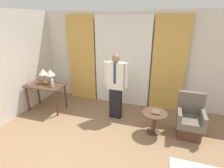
% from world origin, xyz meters
% --- Properties ---
extents(wall_back, '(10.00, 0.06, 2.70)m').
position_xyz_m(wall_back, '(0.00, 3.07, 1.35)').
color(wall_back, silver).
rests_on(wall_back, ground_plane).
extents(curtain_sheer_center, '(1.61, 0.06, 2.58)m').
position_xyz_m(curtain_sheer_center, '(0.00, 2.94, 1.29)').
color(curtain_sheer_center, white).
rests_on(curtain_sheer_center, ground_plane).
extents(curtain_drape_left, '(0.88, 0.06, 2.58)m').
position_xyz_m(curtain_drape_left, '(-1.29, 2.94, 1.29)').
color(curtain_drape_left, gold).
rests_on(curtain_drape_left, ground_plane).
extents(curtain_drape_right, '(0.88, 0.06, 2.58)m').
position_xyz_m(curtain_drape_right, '(1.29, 2.94, 1.29)').
color(curtain_drape_right, gold).
rests_on(curtain_drape_right, ground_plane).
extents(desk, '(1.05, 0.57, 0.75)m').
position_xyz_m(desk, '(-1.90, 1.87, 0.63)').
color(desk, '#4C3323').
rests_on(desk, ground_plane).
extents(table_lamp_left, '(0.25, 0.25, 0.41)m').
position_xyz_m(table_lamp_left, '(-2.02, 2.00, 1.07)').
color(table_lamp_left, '#9E7F47').
rests_on(table_lamp_left, desk).
extents(table_lamp_right, '(0.25, 0.25, 0.41)m').
position_xyz_m(table_lamp_right, '(-1.78, 2.00, 1.07)').
color(table_lamp_right, '#9E7F47').
rests_on(table_lamp_right, desk).
extents(bottle_near_edge, '(0.06, 0.06, 0.27)m').
position_xyz_m(bottle_near_edge, '(-2.32, 1.75, 0.87)').
color(bottle_near_edge, silver).
rests_on(bottle_near_edge, desk).
extents(bottle_by_lamp, '(0.07, 0.07, 0.26)m').
position_xyz_m(bottle_by_lamp, '(-1.62, 1.83, 0.86)').
color(bottle_by_lamp, silver).
rests_on(bottle_by_lamp, desk).
extents(person, '(0.61, 0.20, 1.69)m').
position_xyz_m(person, '(0.07, 2.07, 0.92)').
color(person, black).
rests_on(person, ground_plane).
extents(armchair, '(0.56, 0.62, 0.94)m').
position_xyz_m(armchair, '(1.85, 1.85, 0.34)').
color(armchair, '#4C3323').
rests_on(armchair, ground_plane).
extents(side_table, '(0.56, 0.56, 0.52)m').
position_xyz_m(side_table, '(1.10, 1.67, 0.35)').
color(side_table, '#4C3323').
rests_on(side_table, ground_plane).
extents(book, '(0.18, 0.20, 0.03)m').
position_xyz_m(book, '(1.12, 1.68, 0.53)').
color(book, brown).
rests_on(book, side_table).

